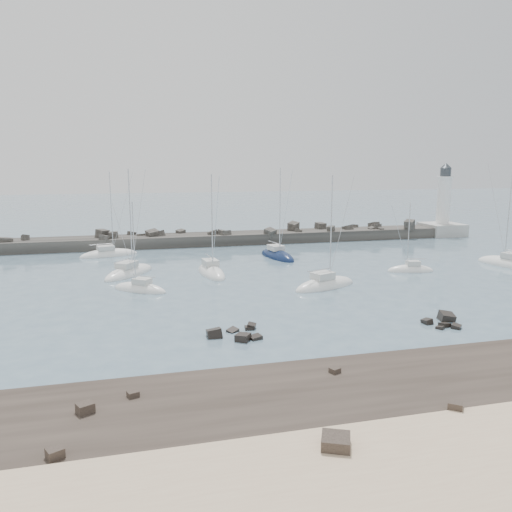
# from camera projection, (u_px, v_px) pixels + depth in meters

# --- Properties ---
(ground) EXTENTS (400.00, 400.00, 0.00)m
(ground) POSITION_uv_depth(u_px,v_px,m) (256.00, 303.00, 49.91)
(ground) COLOR slate
(ground) RESTS_ON ground
(rock_shelf) EXTENTS (140.00, 12.00, 1.63)m
(rock_shelf) POSITION_uv_depth(u_px,v_px,m) (349.00, 403.00, 28.92)
(rock_shelf) COLOR #2C231E
(rock_shelf) RESTS_ON ground
(rock_cluster_near) EXTENTS (4.47, 3.83, 1.35)m
(rock_cluster_near) POSITION_uv_depth(u_px,v_px,m) (234.00, 336.00, 40.03)
(rock_cluster_near) COLOR black
(rock_cluster_near) RESTS_ON ground
(rock_cluster_far) EXTENTS (3.41, 3.51, 1.49)m
(rock_cluster_far) POSITION_uv_depth(u_px,v_px,m) (444.00, 321.00, 43.62)
(rock_cluster_far) COLOR black
(rock_cluster_far) RESTS_ON ground
(breakwater) EXTENTS (115.00, 7.32, 5.00)m
(breakwater) POSITION_uv_depth(u_px,v_px,m) (158.00, 245.00, 84.26)
(breakwater) COLOR #312F2C
(breakwater) RESTS_ON ground
(lighthouse) EXTENTS (7.00, 7.00, 14.60)m
(lighthouse) POSITION_uv_depth(u_px,v_px,m) (442.00, 219.00, 96.88)
(lighthouse) COLOR #A7A7A2
(lighthouse) RESTS_ON ground
(sailboat_2) EXTENTS (7.61, 8.84, 14.20)m
(sailboat_2) POSITION_uv_depth(u_px,v_px,m) (129.00, 274.00, 62.45)
(sailboat_2) COLOR white
(sailboat_2) RESTS_ON ground
(sailboat_3) EXTENTS (9.01, 4.75, 13.58)m
(sailboat_3) POSITION_uv_depth(u_px,v_px,m) (109.00, 255.00, 75.25)
(sailboat_3) COLOR white
(sailboat_3) RESTS_ON ground
(sailboat_4) EXTENTS (6.49, 5.60, 10.55)m
(sailboat_4) POSITION_uv_depth(u_px,v_px,m) (140.00, 290.00, 54.55)
(sailboat_4) COLOR white
(sailboat_4) RESTS_ON ground
(sailboat_5) EXTENTS (3.54, 8.71, 13.56)m
(sailboat_5) POSITION_uv_depth(u_px,v_px,m) (211.00, 273.00, 62.79)
(sailboat_5) COLOR white
(sailboat_5) RESTS_ON ground
(sailboat_6) EXTENTS (8.87, 5.60, 13.59)m
(sailboat_6) POSITION_uv_depth(u_px,v_px,m) (325.00, 286.00, 56.09)
(sailboat_6) COLOR white
(sailboat_6) RESTS_ON ground
(sailboat_7) EXTENTS (4.48, 9.35, 14.27)m
(sailboat_7) POSITION_uv_depth(u_px,v_px,m) (277.00, 256.00, 74.05)
(sailboat_7) COLOR #0F1D40
(sailboat_7) RESTS_ON ground
(sailboat_8) EXTENTS (6.25, 3.12, 9.70)m
(sailboat_8) POSITION_uv_depth(u_px,v_px,m) (410.00, 271.00, 64.32)
(sailboat_8) COLOR white
(sailboat_8) RESTS_ON ground
(sailboat_9) EXTENTS (5.36, 9.95, 15.05)m
(sailboat_9) POSITION_uv_depth(u_px,v_px,m) (509.00, 265.00, 67.79)
(sailboat_9) COLOR white
(sailboat_9) RESTS_ON ground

